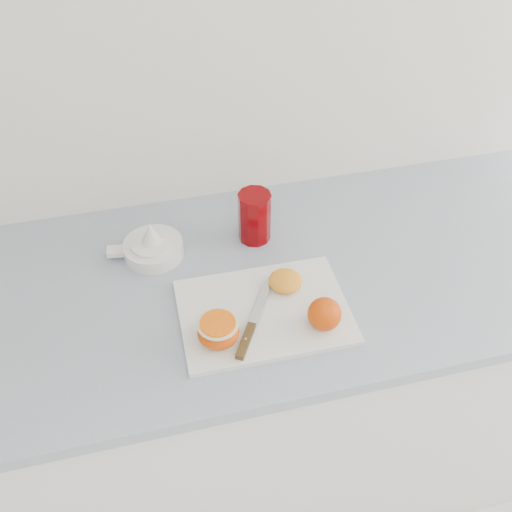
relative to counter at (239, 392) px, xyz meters
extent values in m
cube|color=silver|center=(-0.04, 0.30, 0.90)|extent=(4.00, 0.04, 2.70)
cube|color=silver|center=(0.00, 0.00, -0.02)|extent=(2.23, 0.60, 0.86)
cube|color=#91A1B3|center=(0.00, 0.00, 0.43)|extent=(2.28, 0.64, 0.03)
cube|color=silver|center=(0.04, -0.11, 0.45)|extent=(0.34, 0.25, 0.01)
sphere|color=#E75809|center=(0.14, -0.18, 0.49)|extent=(0.07, 0.07, 0.07)
ellipsoid|color=#E75809|center=(-0.07, -0.16, 0.48)|extent=(0.08, 0.08, 0.04)
cylinder|color=beige|center=(-0.07, -0.16, 0.50)|extent=(0.08, 0.08, 0.00)
cylinder|color=orange|center=(-0.07, -0.16, 0.50)|extent=(0.07, 0.07, 0.00)
ellipsoid|color=orange|center=(0.10, -0.06, 0.47)|extent=(0.07, 0.07, 0.03)
cylinder|color=#CE8C43|center=(0.10, -0.06, 0.48)|extent=(0.05, 0.05, 0.00)
cube|color=#4B3516|center=(-0.02, -0.19, 0.46)|extent=(0.06, 0.08, 0.01)
cube|color=#B7B7BC|center=(0.03, -0.10, 0.46)|extent=(0.07, 0.10, 0.00)
cylinder|color=#B7B7BC|center=(-0.02, -0.19, 0.46)|extent=(0.00, 0.00, 0.01)
cylinder|color=white|center=(-0.16, 0.11, 0.46)|extent=(0.13, 0.13, 0.03)
cylinder|color=white|center=(-0.16, 0.11, 0.48)|extent=(0.10, 0.10, 0.01)
cone|color=white|center=(-0.16, 0.11, 0.51)|extent=(0.05, 0.05, 0.05)
cube|color=white|center=(-0.24, 0.12, 0.46)|extent=(0.05, 0.03, 0.01)
ellipsoid|color=orange|center=(-0.15, 0.11, 0.49)|extent=(0.01, 0.01, 0.00)
ellipsoid|color=orange|center=(-0.17, 0.13, 0.49)|extent=(0.01, 0.01, 0.00)
ellipsoid|color=orange|center=(-0.16, 0.10, 0.49)|extent=(0.01, 0.01, 0.00)
ellipsoid|color=orange|center=(-0.14, 0.12, 0.49)|extent=(0.01, 0.01, 0.00)
cylinder|color=#6E0003|center=(0.07, 0.12, 0.50)|extent=(0.07, 0.07, 0.12)
cylinder|color=orange|center=(0.07, 0.12, 0.46)|extent=(0.06, 0.06, 0.02)
cylinder|color=#6E0003|center=(0.07, 0.12, 0.56)|extent=(0.08, 0.08, 0.00)
camera|label=1|loc=(-0.16, -0.84, 1.32)|focal=40.00mm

